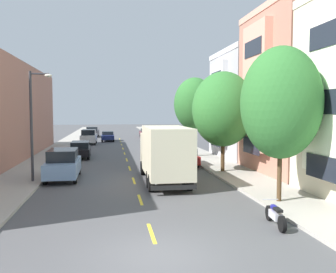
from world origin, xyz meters
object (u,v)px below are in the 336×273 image
object	(u,v)px
street_lamp	(34,118)
parked_sedan_silver	(158,141)
parked_suv_sky	(63,164)
moving_navy_sedan	(108,136)
parked_pickup_charcoal	(93,132)
street_tree_nearest	(281,103)
parked_sedan_burgundy	(146,133)
street_tree_second	(223,109)
parked_wagon_black	(80,149)
parked_hatchback_forest	(154,137)
parked_motorcycle	(275,215)
parked_suv_white	(89,137)
delivery_box_truck	(164,151)
street_tree_third	(195,104)
parked_wagon_red	(183,156)

from	to	relation	value
street_lamp	parked_sedan_silver	distance (m)	23.88
parked_suv_sky	moving_navy_sedan	xyz separation A→B (m)	(2.64, 29.80, -0.24)
parked_pickup_charcoal	moving_navy_sedan	bearing A→B (deg)	-74.15
parked_sedan_silver	parked_pickup_charcoal	distance (m)	20.74
street_tree_nearest	parked_sedan_burgundy	distance (m)	45.27
street_tree_second	parked_sedan_silver	distance (m)	19.97
parked_wagon_black	parked_hatchback_forest	bearing A→B (deg)	59.21
parked_suv_sky	parked_motorcycle	size ratio (longest dim) A/B	2.35
parked_suv_white	parked_pickup_charcoal	bearing A→B (deg)	90.65
delivery_box_truck	parked_wagon_black	xyz separation A→B (m)	(-6.05, 13.24, -1.13)
parked_sedan_silver	parked_pickup_charcoal	bearing A→B (deg)	114.86
street_tree_third	moving_navy_sedan	xyz separation A→B (m)	(-8.20, 20.33, -4.28)
street_tree_nearest	street_lamp	world-z (taller)	street_tree_nearest
parked_sedan_silver	parked_motorcycle	size ratio (longest dim) A/B	2.20
delivery_box_truck	parked_wagon_black	distance (m)	14.60
delivery_box_truck	parked_wagon_red	world-z (taller)	delivery_box_truck
delivery_box_truck	moving_navy_sedan	distance (m)	32.30
parked_sedan_burgundy	street_tree_nearest	bearing A→B (deg)	-87.51
moving_navy_sedan	parked_motorcycle	size ratio (longest dim) A/B	2.19
street_tree_third	parked_hatchback_forest	distance (m)	16.81
parked_hatchback_forest	parked_pickup_charcoal	distance (m)	16.10
street_tree_nearest	parked_wagon_black	bearing A→B (deg)	119.25
parked_pickup_charcoal	parked_suv_sky	bearing A→B (deg)	-90.03
parked_hatchback_forest	moving_navy_sedan	world-z (taller)	parked_hatchback_forest
street_tree_third	street_lamp	distance (m)	16.30
street_tree_third	parked_suv_white	size ratio (longest dim) A/B	1.53
delivery_box_truck	moving_navy_sedan	xyz separation A→B (m)	(-3.60, 32.08, -1.19)
street_tree_third	parked_wagon_red	xyz separation A→B (m)	(-2.12, -4.93, -4.23)
parked_suv_white	parked_sedan_silver	distance (m)	9.99
parked_suv_white	parked_suv_sky	world-z (taller)	same
parked_sedan_silver	parked_wagon_red	distance (m)	15.67
delivery_box_truck	parked_wagon_black	bearing A→B (deg)	114.56
street_lamp	street_tree_nearest	bearing A→B (deg)	-29.33
street_tree_nearest	moving_navy_sedan	bearing A→B (deg)	102.22
street_tree_third	street_lamp	size ratio (longest dim) A/B	1.12
street_tree_third	street_tree_nearest	bearing A→B (deg)	-90.00
delivery_box_truck	parked_pickup_charcoal	size ratio (longest dim) A/B	1.38
parked_hatchback_forest	parked_sedan_silver	bearing A→B (deg)	-91.94
parked_suv_sky	delivery_box_truck	bearing A→B (deg)	-20.06
parked_motorcycle	parked_pickup_charcoal	bearing A→B (deg)	100.36
street_lamp	parked_wagon_black	distance (m)	12.60
parked_sedan_silver	parked_wagon_black	size ratio (longest dim) A/B	0.95
street_lamp	parked_hatchback_forest	bearing A→B (deg)	68.69
parked_wagon_red	parked_pickup_charcoal	size ratio (longest dim) A/B	0.89
parked_suv_white	street_tree_third	bearing A→B (deg)	-56.10
parked_wagon_red	street_lamp	bearing A→B (deg)	-151.05
street_tree_second	parked_hatchback_forest	bearing A→B (deg)	94.40
delivery_box_truck	parked_pickup_charcoal	world-z (taller)	delivery_box_truck
street_tree_nearest	parked_wagon_red	world-z (taller)	street_tree_nearest
delivery_box_truck	parked_hatchback_forest	bearing A→B (deg)	84.50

